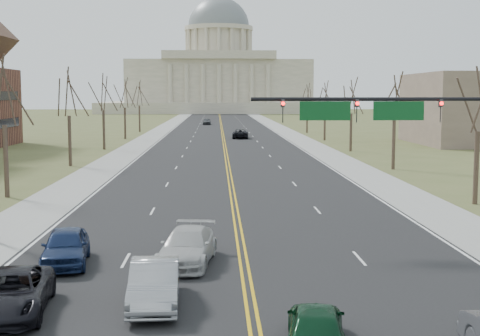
{
  "coord_description": "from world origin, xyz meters",
  "views": [
    {
      "loc": [
        -1.13,
        -17.89,
        7.03
      ],
      "look_at": [
        0.17,
        18.51,
        3.0
      ],
      "focal_mm": 50.0,
      "sensor_mm": 36.0,
      "label": 1
    }
  ],
  "objects": [
    {
      "name": "road",
      "position": [
        0.0,
        110.0,
        0.01
      ],
      "size": [
        20.0,
        380.0,
        0.01
      ],
      "primitive_type": "cube",
      "color": "black",
      "rests_on": "ground"
    },
    {
      "name": "cross_road",
      "position": [
        0.0,
        6.0,
        0.01
      ],
      "size": [
        120.0,
        14.0,
        0.01
      ],
      "primitive_type": "cube",
      "color": "black",
      "rests_on": "ground"
    },
    {
      "name": "sidewalk_left",
      "position": [
        -12.0,
        110.0,
        0.01
      ],
      "size": [
        4.0,
        380.0,
        0.03
      ],
      "primitive_type": "cube",
      "color": "gray",
      "rests_on": "ground"
    },
    {
      "name": "sidewalk_right",
      "position": [
        12.0,
        110.0,
        0.01
      ],
      "size": [
        4.0,
        380.0,
        0.03
      ],
      "primitive_type": "cube",
      "color": "gray",
      "rests_on": "ground"
    },
    {
      "name": "center_line",
      "position": [
        0.0,
        110.0,
        0.01
      ],
      "size": [
        0.42,
        380.0,
        0.01
      ],
      "primitive_type": "cube",
      "color": "gold",
      "rests_on": "road"
    },
    {
      "name": "edge_line_left",
      "position": [
        -9.8,
        110.0,
        0.01
      ],
      "size": [
        0.15,
        380.0,
        0.01
      ],
      "primitive_type": "cube",
      "color": "silver",
      "rests_on": "road"
    },
    {
      "name": "edge_line_right",
      "position": [
        9.8,
        110.0,
        0.01
      ],
      "size": [
        0.15,
        380.0,
        0.01
      ],
      "primitive_type": "cube",
      "color": "silver",
      "rests_on": "road"
    },
    {
      "name": "capitol",
      "position": [
        0.0,
        249.91,
        14.2
      ],
      "size": [
        90.0,
        60.0,
        50.0
      ],
      "color": "beige",
      "rests_on": "ground"
    },
    {
      "name": "signal_mast",
      "position": [
        7.45,
        13.5,
        5.76
      ],
      "size": [
        12.12,
        0.44,
        7.2
      ],
      "color": "black",
      "rests_on": "ground"
    },
    {
      "name": "tree_r_0",
      "position": [
        15.5,
        24.0,
        6.55
      ],
      "size": [
        3.74,
        3.74,
        8.5
      ],
      "color": "#3B2B22",
      "rests_on": "ground"
    },
    {
      "name": "tree_l_0",
      "position": [
        -15.5,
        28.0,
        6.94
      ],
      "size": [
        3.96,
        3.96,
        9.0
      ],
      "color": "#3B2B22",
      "rests_on": "ground"
    },
    {
      "name": "tree_r_1",
      "position": [
        15.5,
        44.0,
        6.55
      ],
      "size": [
        3.74,
        3.74,
        8.5
      ],
      "color": "#3B2B22",
      "rests_on": "ground"
    },
    {
      "name": "tree_l_1",
      "position": [
        -15.5,
        48.0,
        6.94
      ],
      "size": [
        3.96,
        3.96,
        9.0
      ],
      "color": "#3B2B22",
      "rests_on": "ground"
    },
    {
      "name": "tree_r_2",
      "position": [
        15.5,
        64.0,
        6.55
      ],
      "size": [
        3.74,
        3.74,
        8.5
      ],
      "color": "#3B2B22",
      "rests_on": "ground"
    },
    {
      "name": "tree_l_2",
      "position": [
        -15.5,
        68.0,
        6.94
      ],
      "size": [
        3.96,
        3.96,
        9.0
      ],
      "color": "#3B2B22",
      "rests_on": "ground"
    },
    {
      "name": "tree_r_3",
      "position": [
        15.5,
        84.0,
        6.55
      ],
      "size": [
        3.74,
        3.74,
        8.5
      ],
      "color": "#3B2B22",
      "rests_on": "ground"
    },
    {
      "name": "tree_l_3",
      "position": [
        -15.5,
        88.0,
        6.94
      ],
      "size": [
        3.96,
        3.96,
        9.0
      ],
      "color": "#3B2B22",
      "rests_on": "ground"
    },
    {
      "name": "tree_r_4",
      "position": [
        15.5,
        104.0,
        6.55
      ],
      "size": [
        3.74,
        3.74,
        8.5
      ],
      "color": "#3B2B22",
      "rests_on": "ground"
    },
    {
      "name": "tree_l_4",
      "position": [
        -15.5,
        108.0,
        6.94
      ],
      "size": [
        3.96,
        3.96,
        9.0
      ],
      "color": "#3B2B22",
      "rests_on": "ground"
    },
    {
      "name": "car_nb_inner_lead",
      "position": [
        1.6,
        -0.15,
        0.69
      ],
      "size": [
        2.1,
        4.14,
        1.35
      ],
      "primitive_type": "imported",
      "rotation": [
        0.0,
        0.0,
        3.01
      ],
      "color": "#0B341C",
      "rests_on": "road"
    },
    {
      "name": "car_sb_inner_lead",
      "position": [
        -3.2,
        3.83,
        0.76
      ],
      "size": [
        1.79,
        4.62,
        1.5
      ],
      "primitive_type": "imported",
      "rotation": [
        0.0,
        0.0,
        0.04
      ],
      "color": "#989A9F",
      "rests_on": "road"
    },
    {
      "name": "car_sb_outer_lead",
      "position": [
        -7.73,
        3.08,
        0.71
      ],
      "size": [
        2.87,
        5.27,
        1.4
      ],
      "primitive_type": "imported",
      "rotation": [
        0.0,
        0.0,
        0.11
      ],
      "color": "black",
      "rests_on": "road"
    },
    {
      "name": "car_sb_inner_second",
      "position": [
        -2.35,
        9.33,
        0.74
      ],
      "size": [
        2.66,
        5.24,
        1.46
      ],
      "primitive_type": "imported",
      "rotation": [
        0.0,
        0.0,
        -0.13
      ],
      "color": "#B1B1B1",
      "rests_on": "road"
    },
    {
      "name": "car_sb_outer_second",
      "position": [
        -7.37,
        9.38,
        0.77
      ],
      "size": [
        2.32,
        4.65,
        1.52
      ],
      "primitive_type": "imported",
      "rotation": [
        0.0,
        0.0,
        0.12
      ],
      "color": "#15254C",
      "rests_on": "road"
    },
    {
      "name": "car_far_nb",
      "position": [
        2.74,
        88.89,
        0.76
      ],
      "size": [
        2.74,
        5.52,
        1.5
      ],
      "primitive_type": "imported",
      "rotation": [
        0.0,
        0.0,
        3.09
      ],
      "color": "black",
      "rests_on": "road"
    },
    {
      "name": "car_far_sb",
      "position": [
        -3.33,
        137.2,
        0.76
      ],
      "size": [
        1.83,
        4.41,
        1.49
      ],
      "primitive_type": "imported",
      "rotation": [
        0.0,
        0.0,
        -0.01
      ],
      "color": "#474A4E",
      "rests_on": "road"
    }
  ]
}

